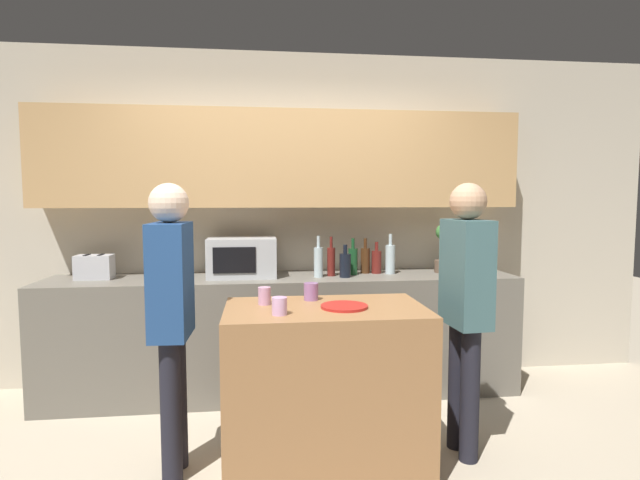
{
  "coord_description": "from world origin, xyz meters",
  "views": [
    {
      "loc": [
        -0.18,
        -2.43,
        1.53
      ],
      "look_at": [
        0.17,
        0.5,
        1.27
      ],
      "focal_mm": 28.0,
      "sensor_mm": 36.0,
      "label": 1
    }
  ],
  "objects_px": {
    "microwave": "(242,257)",
    "cup_2": "(264,296)",
    "bottle_4": "(365,260)",
    "bottle_6": "(390,259)",
    "cup_0": "(311,292)",
    "person_center": "(466,296)",
    "potted_plant": "(443,248)",
    "bottle_5": "(376,261)",
    "bottle_3": "(353,261)",
    "bottle_1": "(331,261)",
    "bottle_2": "(345,265)",
    "plate_on_island": "(344,306)",
    "person_left": "(171,305)",
    "toaster": "(94,267)",
    "bottle_0": "(318,261)",
    "cup_1": "(279,306)"
  },
  "relations": [
    {
      "from": "toaster",
      "to": "potted_plant",
      "type": "relative_size",
      "value": 0.66
    },
    {
      "from": "toaster",
      "to": "cup_1",
      "type": "height_order",
      "value": "toaster"
    },
    {
      "from": "bottle_1",
      "to": "cup_0",
      "type": "relative_size",
      "value": 3.03
    },
    {
      "from": "microwave",
      "to": "cup_1",
      "type": "height_order",
      "value": "microwave"
    },
    {
      "from": "cup_1",
      "to": "bottle_2",
      "type": "bearing_deg",
      "value": 65.35
    },
    {
      "from": "bottle_0",
      "to": "bottle_2",
      "type": "height_order",
      "value": "bottle_0"
    },
    {
      "from": "cup_1",
      "to": "person_left",
      "type": "xyz_separation_m",
      "value": [
        -0.57,
        0.19,
        -0.02
      ]
    },
    {
      "from": "toaster",
      "to": "bottle_6",
      "type": "xyz_separation_m",
      "value": [
        2.27,
        -0.02,
        0.03
      ]
    },
    {
      "from": "microwave",
      "to": "bottle_6",
      "type": "height_order",
      "value": "bottle_6"
    },
    {
      "from": "toaster",
      "to": "bottle_6",
      "type": "height_order",
      "value": "bottle_6"
    },
    {
      "from": "bottle_2",
      "to": "plate_on_island",
      "type": "xyz_separation_m",
      "value": [
        -0.19,
        -1.07,
        -0.08
      ]
    },
    {
      "from": "potted_plant",
      "to": "person_center",
      "type": "xyz_separation_m",
      "value": [
        -0.29,
        -1.13,
        -0.16
      ]
    },
    {
      "from": "bottle_4",
      "to": "bottle_6",
      "type": "height_order",
      "value": "bottle_6"
    },
    {
      "from": "cup_1",
      "to": "person_center",
      "type": "xyz_separation_m",
      "value": [
        1.09,
        0.21,
        -0.02
      ]
    },
    {
      "from": "bottle_3",
      "to": "bottle_6",
      "type": "xyz_separation_m",
      "value": [
        0.31,
        0.01,
        0.01
      ]
    },
    {
      "from": "bottle_2",
      "to": "bottle_4",
      "type": "height_order",
      "value": "bottle_4"
    },
    {
      "from": "potted_plant",
      "to": "cup_2",
      "type": "distance_m",
      "value": 1.82
    },
    {
      "from": "bottle_3",
      "to": "bottle_6",
      "type": "height_order",
      "value": "bottle_6"
    },
    {
      "from": "bottle_1",
      "to": "plate_on_island",
      "type": "relative_size",
      "value": 1.18
    },
    {
      "from": "bottle_4",
      "to": "bottle_3",
      "type": "bearing_deg",
      "value": -148.26
    },
    {
      "from": "cup_0",
      "to": "microwave",
      "type": "bearing_deg",
      "value": 113.72
    },
    {
      "from": "bottle_3",
      "to": "cup_2",
      "type": "relative_size",
      "value": 2.93
    },
    {
      "from": "bottle_4",
      "to": "cup_0",
      "type": "bearing_deg",
      "value": -117.77
    },
    {
      "from": "potted_plant",
      "to": "bottle_5",
      "type": "relative_size",
      "value": 1.56
    },
    {
      "from": "toaster",
      "to": "bottle_0",
      "type": "bearing_deg",
      "value": -3.96
    },
    {
      "from": "bottle_3",
      "to": "person_left",
      "type": "bearing_deg",
      "value": -136.92
    },
    {
      "from": "microwave",
      "to": "bottle_0",
      "type": "distance_m",
      "value": 0.59
    },
    {
      "from": "bottle_4",
      "to": "person_left",
      "type": "relative_size",
      "value": 0.18
    },
    {
      "from": "bottle_3",
      "to": "person_left",
      "type": "xyz_separation_m",
      "value": [
        -1.2,
        -1.12,
        -0.08
      ]
    },
    {
      "from": "bottle_3",
      "to": "cup_2",
      "type": "xyz_separation_m",
      "value": [
        -0.7,
        -1.05,
        -0.05
      ]
    },
    {
      "from": "microwave",
      "to": "potted_plant",
      "type": "relative_size",
      "value": 1.32
    },
    {
      "from": "microwave",
      "to": "toaster",
      "type": "height_order",
      "value": "microwave"
    },
    {
      "from": "bottle_1",
      "to": "cup_2",
      "type": "bearing_deg",
      "value": -117.33
    },
    {
      "from": "potted_plant",
      "to": "bottle_2",
      "type": "relative_size",
      "value": 1.57
    },
    {
      "from": "potted_plant",
      "to": "bottle_1",
      "type": "bearing_deg",
      "value": -176.02
    },
    {
      "from": "plate_on_island",
      "to": "bottle_2",
      "type": "bearing_deg",
      "value": 80.02
    },
    {
      "from": "cup_2",
      "to": "person_left",
      "type": "bearing_deg",
      "value": -171.74
    },
    {
      "from": "potted_plant",
      "to": "bottle_1",
      "type": "relative_size",
      "value": 1.29
    },
    {
      "from": "bottle_3",
      "to": "cup_0",
      "type": "bearing_deg",
      "value": -114.07
    },
    {
      "from": "bottle_0",
      "to": "person_left",
      "type": "xyz_separation_m",
      "value": [
        -0.92,
        -1.04,
        -0.09
      ]
    },
    {
      "from": "microwave",
      "to": "cup_2",
      "type": "height_order",
      "value": "microwave"
    },
    {
      "from": "bottle_3",
      "to": "bottle_0",
      "type": "bearing_deg",
      "value": -162.99
    },
    {
      "from": "bottle_0",
      "to": "bottle_5",
      "type": "xyz_separation_m",
      "value": [
        0.49,
        0.14,
        -0.02
      ]
    },
    {
      "from": "person_center",
      "to": "cup_0",
      "type": "bearing_deg",
      "value": 77.43
    },
    {
      "from": "bottle_2",
      "to": "cup_2",
      "type": "xyz_separation_m",
      "value": [
        -0.62,
        -0.93,
        -0.04
      ]
    },
    {
      "from": "bottle_3",
      "to": "person_left",
      "type": "distance_m",
      "value": 1.65
    },
    {
      "from": "microwave",
      "to": "cup_2",
      "type": "relative_size",
      "value": 5.27
    },
    {
      "from": "person_center",
      "to": "plate_on_island",
      "type": "bearing_deg",
      "value": 93.15
    },
    {
      "from": "cup_0",
      "to": "person_center",
      "type": "xyz_separation_m",
      "value": [
        0.89,
        -0.14,
        -0.02
      ]
    },
    {
      "from": "microwave",
      "to": "plate_on_island",
      "type": "distance_m",
      "value": 1.36
    }
  ]
}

